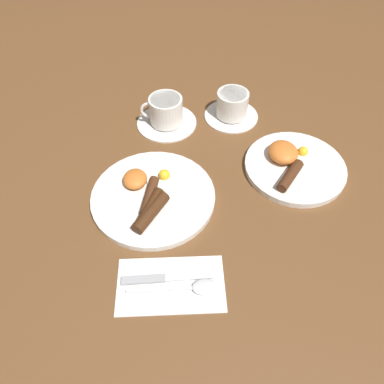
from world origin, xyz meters
TOP-DOWN VIEW (x-y plane):
  - ground_plane at (0.00, 0.00)m, footprint 3.00×3.00m
  - breakfast_plate_near at (0.00, -0.00)m, footprint 0.28×0.28m
  - breakfast_plate_far at (-0.06, 0.34)m, footprint 0.24×0.24m
  - teacup_near at (-0.26, 0.05)m, footprint 0.16×0.16m
  - teacup_far at (-0.27, 0.23)m, footprint 0.15×0.15m
  - napkin at (0.22, 0.02)m, footprint 0.13×0.21m
  - knife at (0.21, 0.01)m, footprint 0.02×0.19m
  - spoon at (0.23, 0.07)m, footprint 0.04×0.18m

SIDE VIEW (x-z plane):
  - ground_plane at x=0.00m, z-range 0.00..0.00m
  - napkin at x=0.22m, z-range 0.00..0.01m
  - knife at x=0.21m, z-range 0.00..0.01m
  - spoon at x=0.23m, z-range 0.00..0.01m
  - breakfast_plate_near at x=0.00m, z-range -0.01..0.03m
  - breakfast_plate_far at x=-0.06m, z-range -0.01..0.04m
  - teacup_far at x=-0.27m, z-range 0.00..0.07m
  - teacup_near at x=-0.26m, z-range -0.01..0.07m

